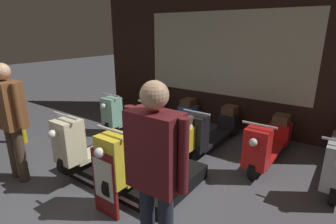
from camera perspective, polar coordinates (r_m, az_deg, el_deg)
name	(u,v)px	position (r m, az deg, el deg)	size (l,w,h in m)	color
ground_plane	(85,210)	(3.43, -17.54, -19.75)	(30.00, 30.00, 0.00)	#4C4C51
shop_wall_back	(224,52)	(5.68, 12.03, 12.72)	(6.51, 0.09, 3.20)	#331E19
display_platform	(131,168)	(3.95, -8.02, -11.99)	(1.89, 1.16, 0.20)	black
scooter_display_left	(109,135)	(4.05, -12.72, -4.83)	(0.47, 1.80, 0.82)	black
scooter_display_right	(153,149)	(3.50, -3.25, -8.05)	(0.47, 1.80, 0.82)	black
scooter_backrow_0	(135,110)	(5.86, -7.23, 0.41)	(0.47, 1.80, 0.82)	black
scooter_backrow_1	(171,118)	(5.27, 0.55, -1.39)	(0.47, 1.80, 0.82)	black
scooter_backrow_2	(214,128)	(4.81, 10.06, -3.54)	(0.47, 1.80, 0.82)	black
scooter_backrow_3	(270,141)	(4.52, 21.23, -5.93)	(0.47, 1.80, 0.82)	black
person_left_browsing	(9,113)	(4.04, -31.26, -0.25)	(0.62, 0.26, 1.64)	#473828
person_right_browsing	(155,166)	(2.12, -2.74, -11.61)	(0.60, 0.25, 1.68)	#232838
price_sign_board	(105,184)	(3.08, -13.56, -14.94)	(0.36, 0.04, 0.80)	maroon
street_bollard	(21,119)	(5.52, -29.40, -1.41)	(0.10, 0.10, 0.92)	gold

